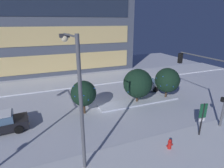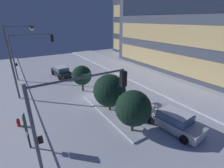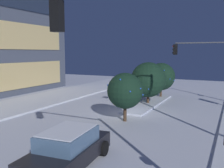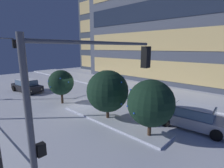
# 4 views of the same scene
# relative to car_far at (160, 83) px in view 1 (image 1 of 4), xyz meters

# --- Properties ---
(ground) EXTENTS (52.00, 52.00, 0.00)m
(ground) POSITION_rel_car_far_xyz_m (-9.05, -2.53, -0.71)
(ground) COLOR silver
(curb_strip_far) EXTENTS (52.00, 5.20, 0.14)m
(curb_strip_far) POSITION_rel_car_far_xyz_m (-9.05, 6.54, -0.64)
(curb_strip_far) COLOR silver
(curb_strip_far) RESTS_ON ground
(median_strip) EXTENTS (9.00, 1.80, 0.14)m
(median_strip) POSITION_rel_car_far_xyz_m (-4.74, -2.99, -0.64)
(median_strip) COLOR silver
(median_strip) RESTS_ON ground
(car_far) EXTENTS (4.76, 2.43, 1.49)m
(car_far) POSITION_rel_car_far_xyz_m (0.00, 0.00, 0.00)
(car_far) COLOR #B7B7C1
(car_far) RESTS_ON ground
(traffic_light_corner_near_right) EXTENTS (0.32, 5.84, 5.57)m
(traffic_light_corner_near_right) POSITION_rel_car_far_xyz_m (-1.07, -7.43, 3.21)
(traffic_light_corner_near_right) COLOR #565960
(traffic_light_corner_near_right) RESTS_ON ground
(street_lamp_arched) EXTENTS (0.62, 2.80, 7.73)m
(street_lamp_arched) POSITION_rel_car_far_xyz_m (-12.49, -9.36, 4.32)
(street_lamp_arched) COLOR #565960
(street_lamp_arched) RESTS_ON ground
(fire_hydrant) EXTENTS (0.48, 0.26, 0.85)m
(fire_hydrant) POSITION_rel_car_far_xyz_m (-6.72, -10.57, -0.30)
(fire_hydrant) COLOR red
(fire_hydrant) RESTS_ON ground
(parking_info_sign) EXTENTS (0.55, 0.17, 2.70)m
(parking_info_sign) POSITION_rel_car_far_xyz_m (-3.61, -10.10, 1.01)
(parking_info_sign) COLOR black
(parking_info_sign) RESTS_ON ground
(decorated_tree_median) EXTENTS (2.70, 2.71, 3.47)m
(decorated_tree_median) POSITION_rel_car_far_xyz_m (-1.40, -3.11, 1.41)
(decorated_tree_median) COLOR #473323
(decorated_tree_median) RESTS_ON ground
(decorated_tree_left_of_median) EXTENTS (2.39, 2.38, 3.19)m
(decorated_tree_left_of_median) POSITION_rel_car_far_xyz_m (-10.80, -3.29, 1.30)
(decorated_tree_left_of_median) COLOR #473323
(decorated_tree_left_of_median) RESTS_ON ground
(decorated_tree_right_of_median) EXTENTS (3.02, 3.02, 3.67)m
(decorated_tree_right_of_median) POSITION_rel_car_far_xyz_m (-5.00, -2.96, 1.44)
(decorated_tree_right_of_median) COLOR #473323
(decorated_tree_right_of_median) RESTS_ON ground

